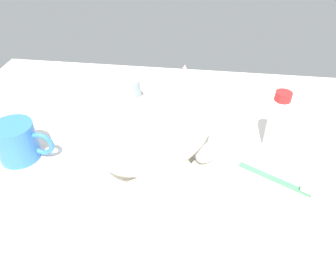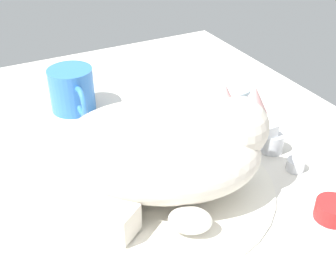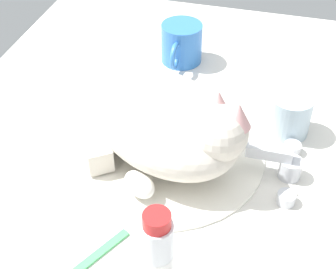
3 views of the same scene
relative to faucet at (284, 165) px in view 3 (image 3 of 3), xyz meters
The scene contains 8 objects.
ground_plane 19.83cm from the faucet, 90.00° to the right, with size 110.00×82.50×3.00cm, color silver.
sink_basin 19.56cm from the faucet, 90.00° to the right, with size 33.36×33.36×0.83cm, color white.
faucet is the anchor object (origin of this frame).
cat 19.33cm from the faucet, 87.98° to the right, with size 31.25×33.76×14.91cm.
coffee_mug 37.08cm from the faucet, 140.32° to the right, with size 12.37×8.38×8.18cm.
rinse_cup 11.10cm from the faucet, behind, with size 7.19×7.19×7.30cm.
toothpaste_bottle 28.25cm from the faucet, 28.76° to the right, with size 3.97×3.97×13.92cm.
toothbrush 34.56cm from the faucet, 44.26° to the right, with size 13.68×8.19×1.60cm.
Camera 3 is at (59.16, 16.72, 56.69)cm, focal length 53.73 mm.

